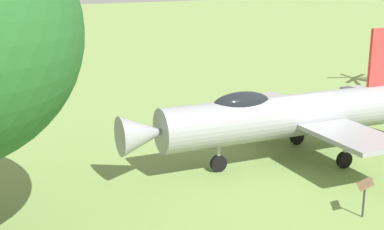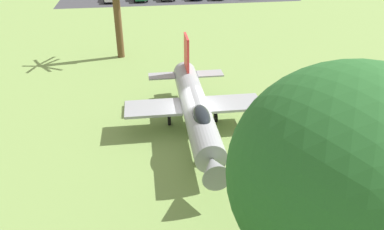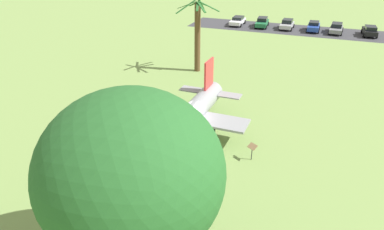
{
  "view_description": "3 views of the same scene",
  "coord_description": "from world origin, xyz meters",
  "views": [
    {
      "loc": [
        -13.37,
        -14.05,
        6.85
      ],
      "look_at": [
        -4.84,
        -0.37,
        2.5
      ],
      "focal_mm": 49.71,
      "sensor_mm": 36.0,
      "label": 1
    },
    {
      "loc": [
        -18.85,
        5.6,
        12.0
      ],
      "look_at": [
        -0.81,
        0.42,
        1.67
      ],
      "focal_mm": 35.17,
      "sensor_mm": 36.0,
      "label": 2
    },
    {
      "loc": [
        -21.82,
        -5.57,
        13.19
      ],
      "look_at": [
        0.79,
        -0.02,
        1.53
      ],
      "focal_mm": 32.97,
      "sensor_mm": 36.0,
      "label": 3
    }
  ],
  "objects": [
    {
      "name": "info_plaque",
      "position": [
        -1.74,
        -4.73,
        0.85
      ],
      "size": [
        0.68,
        0.72,
        1.14
      ],
      "color": "#333333",
      "rests_on": "ground_plane"
    },
    {
      "name": "ground_plane",
      "position": [
        0.0,
        0.0,
        0.0
      ],
      "size": [
        200.0,
        200.0,
        0.0
      ],
      "primitive_type": "plane",
      "color": "#75934C"
    },
    {
      "name": "display_jet",
      "position": [
        -0.36,
        0.05,
        1.78
      ],
      "size": [
        12.8,
        8.52,
        4.78
      ],
      "rotation": [
        0.0,
        0.0,
        3.0
      ],
      "color": "gray",
      "rests_on": "ground_plane"
    }
  ]
}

